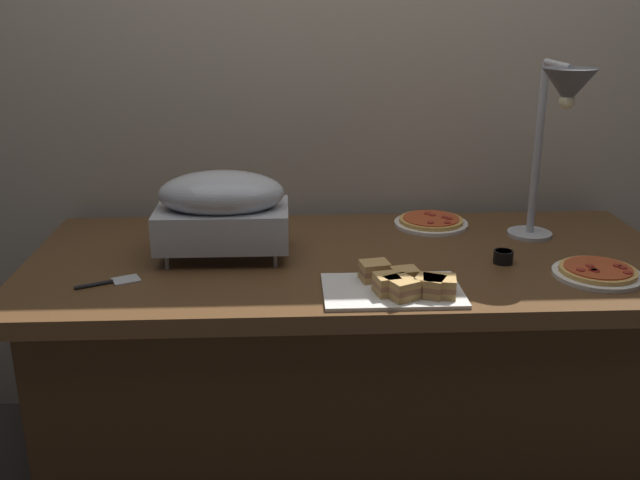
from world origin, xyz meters
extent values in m
plane|color=#38332D|center=(0.00, 0.00, 0.00)|extent=(8.00, 8.00, 0.00)
cube|color=#B7A893|center=(0.00, 0.50, 1.20)|extent=(4.40, 0.04, 2.40)
cube|color=brown|center=(0.00, 0.00, 0.73)|extent=(1.90, 0.84, 0.05)
cube|color=#3C2715|center=(0.00, 0.00, 0.35)|extent=(1.75, 0.74, 0.71)
cylinder|color=#B7BABF|center=(-0.53, -0.08, 0.78)|extent=(0.01, 0.01, 0.04)
cylinder|color=#B7BABF|center=(-0.23, -0.08, 0.78)|extent=(0.01, 0.01, 0.04)
cylinder|color=#B7BABF|center=(-0.53, 0.11, 0.78)|extent=(0.01, 0.01, 0.04)
cylinder|color=#B7BABF|center=(-0.23, 0.11, 0.78)|extent=(0.01, 0.01, 0.04)
cube|color=#B7BABF|center=(-0.38, 0.02, 0.85)|extent=(0.38, 0.24, 0.11)
ellipsoid|color=#B7BABF|center=(-0.38, 0.02, 0.95)|extent=(0.36, 0.23, 0.13)
cylinder|color=#B7BABF|center=(0.58, 0.16, 0.77)|extent=(0.14, 0.14, 0.01)
cylinder|color=#B7BABF|center=(0.58, 0.16, 1.04)|extent=(0.02, 0.02, 0.53)
cylinder|color=#B7BABF|center=(0.58, 0.06, 1.30)|extent=(0.02, 0.19, 0.02)
cone|color=#595B60|center=(0.58, -0.03, 1.25)|extent=(0.15, 0.15, 0.10)
sphere|color=#F9EAB2|center=(0.58, -0.03, 1.21)|extent=(0.04, 0.04, 0.04)
cylinder|color=white|center=(0.29, 0.28, 0.77)|extent=(0.24, 0.24, 0.01)
cylinder|color=gold|center=(0.29, 0.28, 0.78)|extent=(0.21, 0.21, 0.01)
cylinder|color=#B74723|center=(0.29, 0.28, 0.79)|extent=(0.19, 0.19, 0.00)
cylinder|color=maroon|center=(0.33, 0.22, 0.79)|extent=(0.02, 0.02, 0.00)
cylinder|color=maroon|center=(0.30, 0.30, 0.79)|extent=(0.02, 0.02, 0.00)
cylinder|color=maroon|center=(0.28, 0.32, 0.79)|extent=(0.02, 0.02, 0.00)
cylinder|color=maroon|center=(0.34, 0.26, 0.79)|extent=(0.02, 0.02, 0.00)
cylinder|color=maroon|center=(0.27, 0.22, 0.79)|extent=(0.02, 0.02, 0.00)
cylinder|color=maroon|center=(0.33, 0.28, 0.79)|extent=(0.02, 0.02, 0.00)
cylinder|color=white|center=(0.65, -0.20, 0.77)|extent=(0.24, 0.24, 0.01)
cylinder|color=#DBA856|center=(0.65, -0.20, 0.78)|extent=(0.21, 0.21, 0.01)
cylinder|color=#B74723|center=(0.65, -0.20, 0.79)|extent=(0.18, 0.18, 0.00)
cylinder|color=maroon|center=(0.60, -0.22, 0.79)|extent=(0.02, 0.02, 0.00)
cylinder|color=maroon|center=(0.63, -0.23, 0.79)|extent=(0.02, 0.02, 0.00)
cylinder|color=maroon|center=(0.63, -0.22, 0.79)|extent=(0.02, 0.02, 0.00)
cylinder|color=maroon|center=(0.71, -0.25, 0.79)|extent=(0.02, 0.02, 0.00)
cylinder|color=maroon|center=(0.71, -0.19, 0.79)|extent=(0.02, 0.02, 0.00)
cylinder|color=maroon|center=(0.72, -0.21, 0.79)|extent=(0.02, 0.02, 0.00)
cylinder|color=maroon|center=(0.63, -0.19, 0.79)|extent=(0.02, 0.02, 0.00)
cube|color=white|center=(0.08, -0.28, 0.77)|extent=(0.36, 0.24, 0.01)
cube|color=tan|center=(0.17, -0.33, 0.78)|extent=(0.09, 0.09, 0.02)
cube|color=#9E6642|center=(0.17, -0.33, 0.80)|extent=(0.09, 0.09, 0.01)
cube|color=tan|center=(0.17, -0.33, 0.81)|extent=(0.09, 0.09, 0.02)
cube|color=tan|center=(0.19, -0.33, 0.78)|extent=(0.09, 0.08, 0.02)
cube|color=#9E6642|center=(0.19, -0.33, 0.80)|extent=(0.09, 0.08, 0.01)
cube|color=tan|center=(0.19, -0.33, 0.81)|extent=(0.09, 0.08, 0.02)
cube|color=tan|center=(0.09, -0.34, 0.78)|extent=(0.09, 0.10, 0.02)
cube|color=#9E6642|center=(0.09, -0.34, 0.80)|extent=(0.09, 0.10, 0.01)
cube|color=tan|center=(0.09, -0.34, 0.81)|extent=(0.09, 0.10, 0.02)
cube|color=tan|center=(0.11, -0.27, 0.78)|extent=(0.07, 0.07, 0.02)
cube|color=#9E6642|center=(0.11, -0.27, 0.80)|extent=(0.07, 0.07, 0.01)
cube|color=tan|center=(0.11, -0.27, 0.81)|extent=(0.07, 0.07, 0.02)
cube|color=tan|center=(0.04, -0.22, 0.78)|extent=(0.08, 0.08, 0.02)
cube|color=#9E6642|center=(0.04, -0.22, 0.80)|extent=(0.08, 0.08, 0.01)
cube|color=tan|center=(0.04, -0.22, 0.81)|extent=(0.08, 0.08, 0.02)
cube|color=tan|center=(0.06, -0.31, 0.78)|extent=(0.07, 0.08, 0.02)
cube|color=#9E6642|center=(0.06, -0.31, 0.80)|extent=(0.07, 0.08, 0.01)
cube|color=tan|center=(0.06, -0.31, 0.81)|extent=(0.07, 0.08, 0.02)
cylinder|color=black|center=(0.43, -0.08, 0.78)|extent=(0.06, 0.06, 0.04)
cylinder|color=maroon|center=(0.43, -0.08, 0.79)|extent=(0.05, 0.05, 0.01)
cube|color=#B7BABF|center=(-0.63, -0.17, 0.76)|extent=(0.09, 0.08, 0.00)
cylinder|color=black|center=(-0.70, -0.20, 0.76)|extent=(0.10, 0.05, 0.01)
camera|label=1|loc=(-0.19, -1.99, 1.49)|focal=40.44mm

